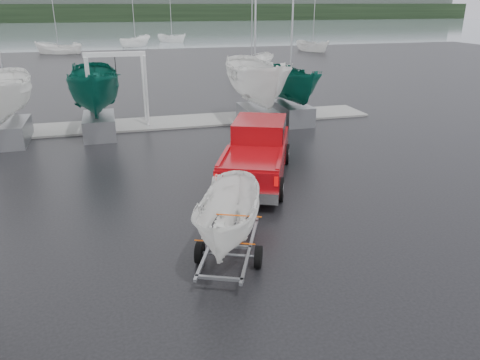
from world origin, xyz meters
TOP-DOWN VIEW (x-y plane):
  - ground_plane at (0.00, 0.00)m, footprint 120.00×120.00m
  - lake at (0.00, 100.00)m, footprint 300.00×300.00m
  - dock at (0.00, 13.00)m, footprint 30.00×3.00m
  - treeline at (0.00, 170.00)m, footprint 300.00×8.00m
  - far_hill at (0.00, 178.00)m, footprint 300.00×6.00m
  - pickup_truck at (5.14, 3.16)m, footprint 4.63×6.84m
  - trailer_hitched at (2.41, -3.05)m, footprint 2.53×3.77m
  - boat_hoist at (0.07, 13.00)m, footprint 3.30×2.18m
  - keelboat_1 at (-1.05, 11.20)m, footprint 2.57×3.20m
  - keelboat_2 at (7.58, 11.00)m, footprint 2.74×3.20m
  - keelboat_3 at (9.84, 11.30)m, footprint 2.15×3.20m
  - moored_boat_1 at (-6.63, 56.23)m, footprint 3.22×3.18m
  - moored_boat_2 at (13.66, 32.21)m, footprint 3.70×3.69m
  - moored_boat_3 at (28.35, 50.47)m, footprint 3.09×3.13m
  - moored_boat_5 at (4.25, 65.28)m, footprint 3.65×3.65m
  - moored_boat_6 at (11.02, 72.27)m, footprint 3.35×3.35m

SIDE VIEW (x-z plane):
  - lake at x=0.00m, z-range -0.01..-0.01m
  - ground_plane at x=0.00m, z-range 0.00..0.00m
  - moored_boat_2 at x=13.66m, z-range -5.72..5.73m
  - moored_boat_5 at x=4.25m, z-range -5.69..5.70m
  - moored_boat_1 at x=-6.63m, z-range -5.64..5.65m
  - moored_boat_3 at x=28.35m, z-range -5.64..5.65m
  - moored_boat_6 at x=11.02m, z-range -5.55..5.56m
  - dock at x=0.00m, z-range -0.01..0.11m
  - pickup_truck at x=5.14m, z-range 0.05..2.21m
  - trailer_hitched at x=2.41m, z-range 0.21..4.88m
  - boat_hoist at x=0.07m, z-range 0.61..4.73m
  - treeline at x=0.00m, z-range 0.00..6.00m
  - keelboat_3 at x=9.84m, z-range -1.77..8.54m
  - keelboat_1 at x=-1.05m, z-range 0.12..8.06m
  - keelboat_2 at x=7.58m, z-range -1.10..9.82m
  - far_hill at x=0.00m, z-range 0.00..10.00m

